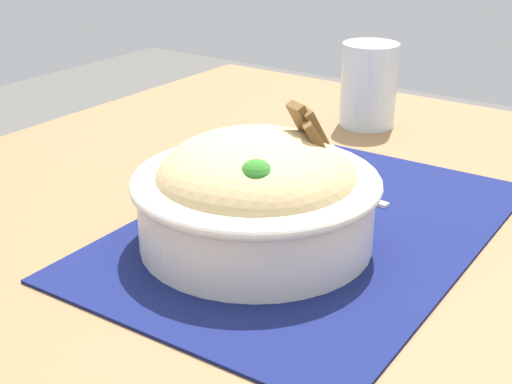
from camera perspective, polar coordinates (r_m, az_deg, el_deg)
The scene contains 5 objects.
table at distance 0.73m, azimuth 3.06°, elevation -8.64°, with size 1.00×0.92×0.72m.
placemat at distance 0.69m, azimuth 4.27°, elevation -2.87°, with size 0.44×0.30×0.00m, color #11194C.
bowl at distance 0.64m, azimuth 0.02°, elevation -0.15°, with size 0.22×0.22×0.13m.
fork at distance 0.78m, azimuth 5.46°, elevation 0.40°, with size 0.03×0.14×0.00m.
drinking_glass at distance 0.98m, azimuth 8.79°, elevation 7.90°, with size 0.07×0.07×0.11m.
Camera 1 is at (-0.53, -0.32, 1.02)m, focal length 51.06 mm.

